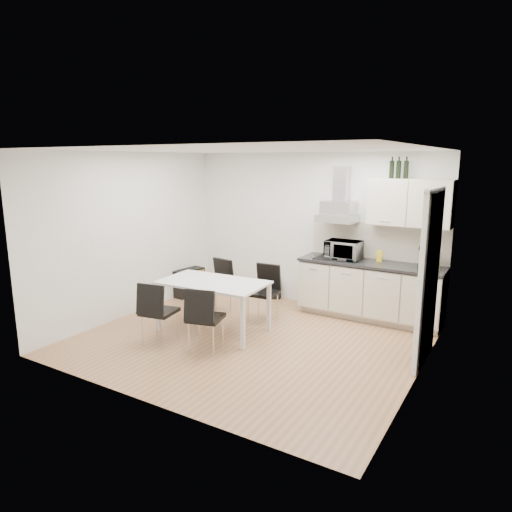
{
  "coord_description": "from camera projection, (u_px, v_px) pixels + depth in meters",
  "views": [
    {
      "loc": [
        3.17,
        -5.12,
        2.46
      ],
      "look_at": [
        -0.17,
        0.44,
        1.1
      ],
      "focal_mm": 32.0,
      "sensor_mm": 36.0,
      "label": 1
    }
  ],
  "objects": [
    {
      "name": "ground",
      "position": [
        250.0,
        339.0,
        6.4
      ],
      "size": [
        4.5,
        4.5,
        0.0
      ],
      "primitive_type": "plane",
      "color": "tan",
      "rests_on": "ground"
    },
    {
      "name": "wall_back",
      "position": [
        311.0,
        230.0,
        7.81
      ],
      "size": [
        4.5,
        0.1,
        2.6
      ],
      "primitive_type": "cube",
      "color": "white",
      "rests_on": "ground"
    },
    {
      "name": "wall_front",
      "position": [
        143.0,
        282.0,
        4.46
      ],
      "size": [
        4.5,
        0.1,
        2.6
      ],
      "primitive_type": "cube",
      "color": "white",
      "rests_on": "ground"
    },
    {
      "name": "wall_left",
      "position": [
        130.0,
        235.0,
        7.27
      ],
      "size": [
        0.1,
        4.0,
        2.6
      ],
      "primitive_type": "cube",
      "color": "white",
      "rests_on": "ground"
    },
    {
      "name": "wall_right",
      "position": [
        424.0,
        269.0,
        5.0
      ],
      "size": [
        0.1,
        4.0,
        2.6
      ],
      "primitive_type": "cube",
      "color": "white",
      "rests_on": "ground"
    },
    {
      "name": "ceiling",
      "position": [
        250.0,
        150.0,
        5.87
      ],
      "size": [
        4.5,
        4.5,
        0.0
      ],
      "primitive_type": "plane",
      "color": "white",
      "rests_on": "wall_back"
    },
    {
      "name": "doorway",
      "position": [
        429.0,
        279.0,
        5.53
      ],
      "size": [
        0.08,
        1.04,
        2.1
      ],
      "primitive_type": "cube",
      "color": "white",
      "rests_on": "ground"
    },
    {
      "name": "kitchenette",
      "position": [
        374.0,
        268.0,
        7.08
      ],
      "size": [
        2.22,
        0.64,
        2.52
      ],
      "color": "beige",
      "rests_on": "ground"
    },
    {
      "name": "dining_table",
      "position": [
        213.0,
        286.0,
        6.6
      ],
      "size": [
        1.57,
        0.95,
        0.75
      ],
      "rotation": [
        0.0,
        0.0,
        0.05
      ],
      "color": "white",
      "rests_on": "ground"
    },
    {
      "name": "chair_far_left",
      "position": [
        215.0,
        287.0,
        7.44
      ],
      "size": [
        0.51,
        0.56,
        0.88
      ],
      "primitive_type": null,
      "rotation": [
        0.0,
        0.0,
        3.0
      ],
      "color": "black",
      "rests_on": "ground"
    },
    {
      "name": "chair_far_right",
      "position": [
        263.0,
        294.0,
        7.06
      ],
      "size": [
        0.47,
        0.52,
        0.88
      ],
      "primitive_type": null,
      "rotation": [
        0.0,
        0.0,
        3.2
      ],
      "color": "black",
      "rests_on": "ground"
    },
    {
      "name": "chair_near_left",
      "position": [
        159.0,
        312.0,
        6.19
      ],
      "size": [
        0.52,
        0.57,
        0.88
      ],
      "primitive_type": null,
      "rotation": [
        0.0,
        0.0,
        0.17
      ],
      "color": "black",
      "rests_on": "ground"
    },
    {
      "name": "chair_near_right",
      "position": [
        206.0,
        319.0,
        5.95
      ],
      "size": [
        0.55,
        0.59,
        0.88
      ],
      "primitive_type": null,
      "rotation": [
        0.0,
        0.0,
        0.25
      ],
      "color": "black",
      "rests_on": "ground"
    },
    {
      "name": "guitar_amp",
      "position": [
        189.0,
        282.0,
        8.45
      ],
      "size": [
        0.33,
        0.62,
        0.5
      ],
      "rotation": [
        0.0,
        0.0,
        -0.13
      ],
      "color": "black",
      "rests_on": "ground"
    },
    {
      "name": "floor_speaker",
      "position": [
        275.0,
        290.0,
        8.28
      ],
      "size": [
        0.23,
        0.22,
        0.32
      ],
      "primitive_type": "cube",
      "rotation": [
        0.0,
        0.0,
        0.33
      ],
      "color": "black",
      "rests_on": "ground"
    }
  ]
}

